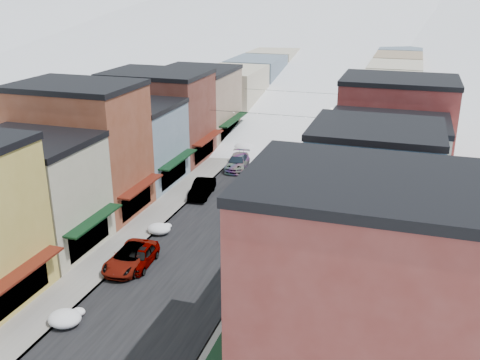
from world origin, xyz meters
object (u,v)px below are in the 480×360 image
Objects in this scene: car_green_sedan at (271,216)px; streetlamp_near at (278,202)px; car_silver_sedan at (141,256)px; fire_hydrant at (240,317)px; car_white_suv at (130,257)px; car_dark_hatch at (202,188)px; trash_can at (280,234)px.

streetlamp_near reaches higher than car_green_sedan.
car_silver_sedan reaches higher than fire_hydrant.
car_dark_hatch reaches higher than car_white_suv.
car_silver_sedan is at bearing -92.96° from car_dark_hatch.
trash_can is (1.62, -2.94, -0.19)m from car_green_sedan.
car_white_suv is 1.25× the size of car_silver_sedan.
car_green_sedan is 3.36m from trash_can.
car_white_suv is 1.37× the size of streetlamp_near.
car_dark_hatch is at bearing 143.40° from trash_can.
car_silver_sedan is 11.02m from fire_hydrant.
trash_can is at bearing 116.53° from car_green_sedan.
trash_can is (-0.41, 12.56, 0.12)m from fire_hydrant.
fire_hydrant is 0.19× the size of streetlamp_near.
fire_hydrant is at bearing -68.15° from car_dark_hatch.
car_green_sedan reaches higher than car_silver_sedan.
car_white_suv is at bearing 156.79° from fire_hydrant.
trash_can is (10.22, -7.59, -0.22)m from car_dark_hatch.
car_white_suv is 6.12× the size of trash_can.
trash_can is at bearing 91.88° from fire_hydrant.
car_white_suv is 1.11× the size of car_dark_hatch.
car_green_sedan is (8.53, 10.96, 0.03)m from car_white_suv.
car_silver_sedan is 15.19m from car_dark_hatch.
trash_can reaches higher than fire_hydrant.
trash_can is 0.22× the size of streetlamp_near.
fire_hydrant is at bearing -88.12° from trash_can.
fire_hydrant is (2.03, -15.49, -0.31)m from car_green_sedan.
car_white_suv is at bearing 49.74° from car_green_sedan.
fire_hydrant is at bearing -31.49° from car_silver_sedan.
car_green_sedan is at bearing 133.13° from streetlamp_near.
car_white_suv reaches higher than fire_hydrant.
car_green_sedan is at bearing 49.68° from car_white_suv.
trash_can is at bearing -69.95° from streetlamp_near.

